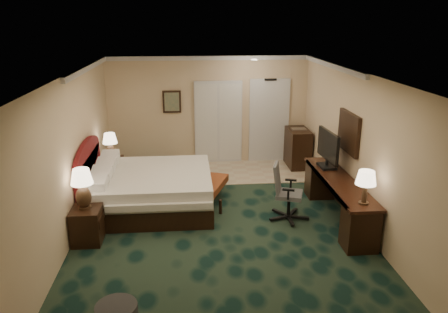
{
  "coord_description": "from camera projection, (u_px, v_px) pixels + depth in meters",
  "views": [
    {
      "loc": [
        -0.54,
        -7.03,
        3.61
      ],
      "look_at": [
        0.12,
        0.6,
        1.14
      ],
      "focal_mm": 35.0,
      "sensor_mm": 36.0,
      "label": 1
    }
  ],
  "objects": [
    {
      "name": "wall_right",
      "position": [
        362.0,
        152.0,
        7.62
      ],
      "size": [
        0.0,
        7.5,
        2.7
      ],
      "primitive_type": "cube",
      "color": "#D1B489",
      "rests_on": "ground"
    },
    {
      "name": "desk_lamp",
      "position": [
        365.0,
        187.0,
        6.84
      ],
      "size": [
        0.4,
        0.4,
        0.56
      ],
      "primitive_type": null,
      "rotation": [
        0.0,
        0.0,
        0.27
      ],
      "color": "black",
      "rests_on": "desk"
    },
    {
      "name": "lamp_far",
      "position": [
        110.0,
        146.0,
        9.53
      ],
      "size": [
        0.36,
        0.36,
        0.6
      ],
      "primitive_type": null,
      "rotation": [
        0.0,
        0.0,
        -0.13
      ],
      "color": "black",
      "rests_on": "nightstand_far"
    },
    {
      "name": "tv",
      "position": [
        328.0,
        150.0,
        8.48
      ],
      "size": [
        0.14,
        0.95,
        0.74
      ],
      "primitive_type": "cube",
      "rotation": [
        0.0,
        0.0,
        0.07
      ],
      "color": "black",
      "rests_on": "desk"
    },
    {
      "name": "desk",
      "position": [
        337.0,
        200.0,
        8.04
      ],
      "size": [
        0.58,
        2.69,
        0.78
      ],
      "primitive_type": "cube",
      "color": "black",
      "rests_on": "ground"
    },
    {
      "name": "wall_art",
      "position": [
        172.0,
        102.0,
        10.78
      ],
      "size": [
        0.45,
        0.06,
        0.55
      ],
      "primitive_type": "cube",
      "color": "#486757",
      "rests_on": "wall_back"
    },
    {
      "name": "lamp_near",
      "position": [
        83.0,
        189.0,
        7.1
      ],
      "size": [
        0.4,
        0.4,
        0.68
      ],
      "primitive_type": null,
      "rotation": [
        0.0,
        0.0,
        -0.13
      ],
      "color": "black",
      "rests_on": "nightstand_near"
    },
    {
      "name": "wall_left",
      "position": [
        69.0,
        160.0,
        7.2
      ],
      "size": [
        0.0,
        7.5,
        2.7
      ],
      "primitive_type": "cube",
      "color": "#D1B489",
      "rests_on": "ground"
    },
    {
      "name": "crown_molding",
      "position": [
        220.0,
        79.0,
        7.01
      ],
      "size": [
        5.0,
        7.5,
        0.1
      ],
      "primitive_type": null,
      "color": "silver",
      "rests_on": "wall_back"
    },
    {
      "name": "entry_door",
      "position": [
        269.0,
        121.0,
        11.16
      ],
      "size": [
        1.02,
        0.06,
        2.18
      ],
      "primitive_type": "cube",
      "color": "silver",
      "rests_on": "ground"
    },
    {
      "name": "headboard",
      "position": [
        89.0,
        176.0,
        8.35
      ],
      "size": [
        0.12,
        2.0,
        1.4
      ],
      "primitive_type": null,
      "color": "#4A1111",
      "rests_on": "ground"
    },
    {
      "name": "wall_mirror",
      "position": [
        349.0,
        132.0,
        8.12
      ],
      "size": [
        0.05,
        0.95,
        0.75
      ],
      "primitive_type": "cube",
      "color": "white",
      "rests_on": "wall_right"
    },
    {
      "name": "wall_front",
      "position": [
        253.0,
        285.0,
        3.85
      ],
      "size": [
        5.0,
        0.0,
        2.7
      ],
      "primitive_type": "cube",
      "color": "#D1B489",
      "rests_on": "ground"
    },
    {
      "name": "ceiling",
      "position": [
        220.0,
        76.0,
        7.0
      ],
      "size": [
        5.0,
        7.5,
        0.0
      ],
      "primitive_type": "cube",
      "color": "silver",
      "rests_on": "wall_back"
    },
    {
      "name": "closet_doors",
      "position": [
        218.0,
        122.0,
        11.04
      ],
      "size": [
        1.2,
        0.06,
        2.1
      ],
      "primitive_type": "cube",
      "color": "beige",
      "rests_on": "ground"
    },
    {
      "name": "minibar",
      "position": [
        298.0,
        148.0,
        10.89
      ],
      "size": [
        0.5,
        0.9,
        0.95
      ],
      "primitive_type": "cube",
      "color": "black",
      "rests_on": "ground"
    },
    {
      "name": "bed_bench",
      "position": [
        210.0,
        193.0,
        8.8
      ],
      "size": [
        0.85,
        1.33,
        0.42
      ],
      "primitive_type": "cube",
      "rotation": [
        0.0,
        0.0,
        -0.36
      ],
      "color": "brown",
      "rests_on": "ground"
    },
    {
      "name": "wall_back",
      "position": [
        208.0,
        111.0,
        10.96
      ],
      "size": [
        5.0,
        0.0,
        2.7
      ],
      "primitive_type": "cube",
      "color": "#D1B489",
      "rests_on": "ground"
    },
    {
      "name": "nightstand_far",
      "position": [
        112.0,
        172.0,
        9.76
      ],
      "size": [
        0.48,
        0.55,
        0.6
      ],
      "primitive_type": "cube",
      "color": "black",
      "rests_on": "ground"
    },
    {
      "name": "nightstand_near",
      "position": [
        87.0,
        225.0,
        7.26
      ],
      "size": [
        0.48,
        0.55,
        0.6
      ],
      "primitive_type": "cube",
      "color": "black",
      "rests_on": "ground"
    },
    {
      "name": "desk_chair",
      "position": [
        289.0,
        192.0,
        8.01
      ],
      "size": [
        0.77,
        0.74,
        1.06
      ],
      "primitive_type": null,
      "rotation": [
        0.0,
        0.0,
        -0.32
      ],
      "color": "#4D4D4D",
      "rests_on": "ground"
    },
    {
      "name": "bed",
      "position": [
        152.0,
        190.0,
        8.55
      ],
      "size": [
        2.29,
        2.12,
        0.73
      ],
      "primitive_type": "cube",
      "color": "silver",
      "rests_on": "ground"
    },
    {
      "name": "tile_patch",
      "position": [
        247.0,
        171.0,
        10.64
      ],
      "size": [
        3.2,
        1.7,
        0.01
      ],
      "primitive_type": "cube",
      "color": "tan",
      "rests_on": "ground"
    },
    {
      "name": "floor",
      "position": [
        220.0,
        228.0,
        7.82
      ],
      "size": [
        5.0,
        7.5,
        0.0
      ],
      "primitive_type": "cube",
      "color": "black",
      "rests_on": "ground"
    }
  ]
}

